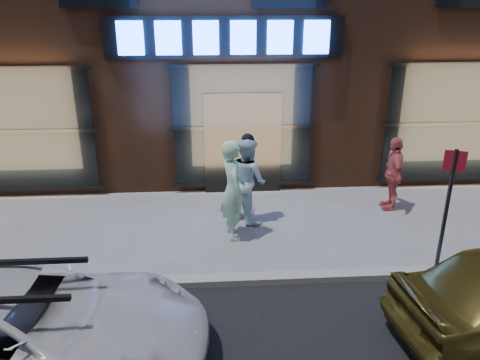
# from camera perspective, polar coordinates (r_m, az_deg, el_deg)

# --- Properties ---
(ground) EXTENTS (90.00, 90.00, 0.00)m
(ground) POSITION_cam_1_polar(r_m,az_deg,el_deg) (7.95, 2.42, -12.30)
(ground) COLOR slate
(ground) RESTS_ON ground
(curb) EXTENTS (60.00, 0.25, 0.12)m
(curb) POSITION_cam_1_polar(r_m,az_deg,el_deg) (7.92, 2.42, -11.94)
(curb) COLOR gray
(curb) RESTS_ON ground
(man_bowtie) EXTENTS (0.61, 0.80, 1.96)m
(man_bowtie) POSITION_cam_1_polar(r_m,az_deg,el_deg) (8.91, -0.88, -1.23)
(man_bowtie) COLOR #B0E8C6
(man_bowtie) RESTS_ON ground
(man_cap) EXTENTS (1.02, 1.09, 1.80)m
(man_cap) POSITION_cam_1_polar(r_m,az_deg,el_deg) (9.64, 0.91, 0.05)
(man_cap) COLOR white
(man_cap) RESTS_ON ground
(passerby) EXTENTS (0.50, 1.00, 1.63)m
(passerby) POSITION_cam_1_polar(r_m,az_deg,el_deg) (10.74, 18.14, 0.75)
(passerby) COLOR #CC5554
(passerby) RESTS_ON ground
(white_suv) EXTENTS (4.78, 2.51, 1.28)m
(white_suv) POSITION_cam_1_polar(r_m,az_deg,el_deg) (6.56, -25.21, -16.01)
(white_suv) COLOR silver
(white_suv) RESTS_ON ground
(sign_post) EXTENTS (0.33, 0.16, 2.15)m
(sign_post) POSITION_cam_1_polar(r_m,az_deg,el_deg) (8.49, 24.05, -2.06)
(sign_post) COLOR #262628
(sign_post) RESTS_ON ground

